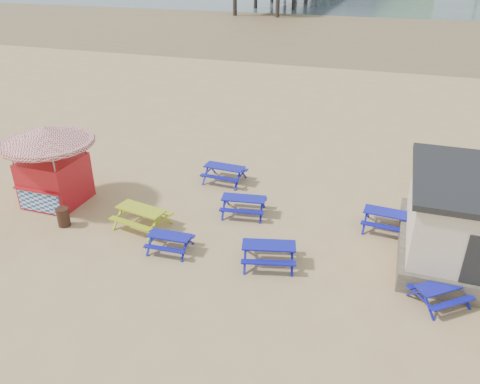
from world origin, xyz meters
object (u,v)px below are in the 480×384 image
(ice_cream_kiosk, at_px, (50,156))
(picnic_table_blue_b, at_px, (224,174))
(litter_bin, at_px, (63,217))
(picnic_table_yellow, at_px, (142,218))
(picnic_table_blue_a, at_px, (244,206))

(ice_cream_kiosk, bearing_deg, picnic_table_blue_b, 34.21)
(picnic_table_blue_b, xyz_separation_m, litter_bin, (-4.66, -5.78, -0.01))
(picnic_table_blue_b, bearing_deg, ice_cream_kiosk, -143.33)
(litter_bin, bearing_deg, ice_cream_kiosk, 132.97)
(picnic_table_yellow, bearing_deg, picnic_table_blue_a, 43.13)
(picnic_table_yellow, distance_m, ice_cream_kiosk, 4.87)
(picnic_table_blue_b, relative_size, litter_bin, 2.54)
(picnic_table_yellow, xyz_separation_m, ice_cream_kiosk, (-4.49, 0.72, 1.76))
(litter_bin, bearing_deg, picnic_table_blue_b, 51.14)
(ice_cream_kiosk, relative_size, litter_bin, 5.07)
(picnic_table_blue_a, height_order, picnic_table_yellow, picnic_table_yellow)
(picnic_table_blue_a, xyz_separation_m, picnic_table_yellow, (-3.48, -2.26, 0.04))
(picnic_table_blue_a, relative_size, picnic_table_yellow, 0.90)
(picnic_table_blue_b, height_order, ice_cream_kiosk, ice_cream_kiosk)
(ice_cream_kiosk, xyz_separation_m, litter_bin, (1.50, -1.61, -1.78))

